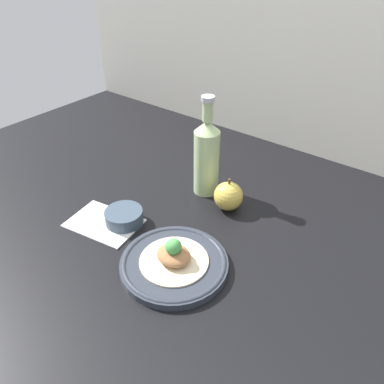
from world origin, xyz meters
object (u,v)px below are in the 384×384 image
(plate, at_px, (174,263))
(plated_food, at_px, (174,256))
(dipping_bowl, at_px, (124,217))
(apple, at_px, (228,196))
(cider_bottle, at_px, (207,155))

(plate, distance_m, plated_food, 0.02)
(plate, xyz_separation_m, plated_food, (-0.00, 0.00, 0.02))
(plate, distance_m, dipping_bowl, 0.20)
(plated_food, height_order, apple, apple)
(plate, relative_size, cider_bottle, 0.85)
(plate, bearing_deg, apple, 95.72)
(plated_food, height_order, cider_bottle, cider_bottle)
(plate, xyz_separation_m, dipping_bowl, (-0.19, 0.04, 0.01))
(plated_food, distance_m, apple, 0.25)
(plated_food, distance_m, cider_bottle, 0.31)
(cider_bottle, relative_size, dipping_bowl, 2.92)
(dipping_bowl, bearing_deg, apple, 51.27)
(dipping_bowl, bearing_deg, plate, -11.47)
(plated_food, xyz_separation_m, cider_bottle, (-0.12, 0.28, 0.08))
(plated_food, relative_size, cider_bottle, 0.54)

